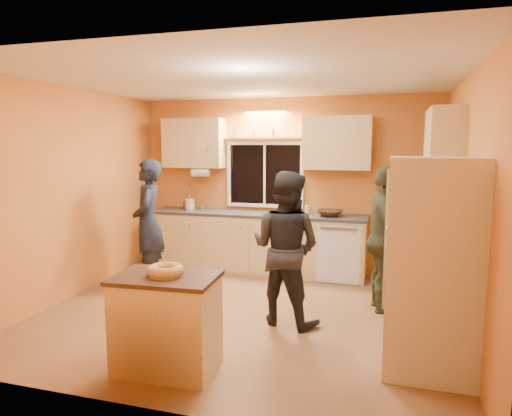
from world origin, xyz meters
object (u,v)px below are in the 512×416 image
(island, at_px, (167,322))
(person_left, at_px, (148,222))
(refrigerator, at_px, (431,266))
(person_right, at_px, (384,239))
(person_center, at_px, (286,248))

(island, height_order, person_left, person_left)
(island, distance_m, person_left, 2.60)
(refrigerator, height_order, person_right, refrigerator)
(island, bearing_deg, refrigerator, 13.02)
(refrigerator, xyz_separation_m, person_left, (-3.49, 1.53, -0.05))
(refrigerator, bearing_deg, person_center, 153.64)
(person_right, bearing_deg, island, 127.32)
(refrigerator, relative_size, person_center, 1.10)
(person_left, bearing_deg, person_right, 63.66)
(person_left, relative_size, person_center, 1.05)
(person_right, bearing_deg, person_center, 112.12)
(refrigerator, height_order, island, refrigerator)
(refrigerator, height_order, person_center, refrigerator)
(refrigerator, distance_m, person_left, 3.81)
(person_center, height_order, person_right, person_right)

